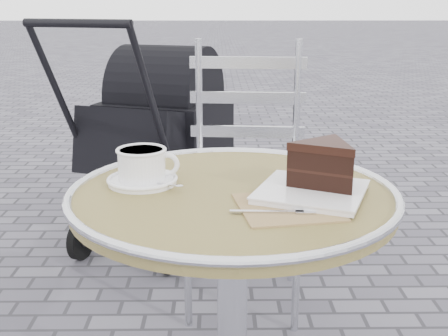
{
  "coord_description": "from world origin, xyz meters",
  "views": [
    {
      "loc": [
        -0.03,
        -1.16,
        1.12
      ],
      "look_at": [
        -0.02,
        0.01,
        0.78
      ],
      "focal_mm": 45.0,
      "sensor_mm": 36.0,
      "label": 1
    }
  ],
  "objects_px": {
    "cappuccino_set": "(143,168)",
    "bistro_chair": "(246,142)",
    "cake_plate_set": "(321,170)",
    "baby_stroller": "(157,142)",
    "cafe_table": "(233,260)"
  },
  "relations": [
    {
      "from": "cappuccino_set",
      "to": "bistro_chair",
      "type": "xyz_separation_m",
      "value": [
        0.28,
        0.86,
        -0.15
      ]
    },
    {
      "from": "cake_plate_set",
      "to": "bistro_chair",
      "type": "bearing_deg",
      "value": 118.65
    },
    {
      "from": "cake_plate_set",
      "to": "baby_stroller",
      "type": "relative_size",
      "value": 0.3
    },
    {
      "from": "cake_plate_set",
      "to": "baby_stroller",
      "type": "bearing_deg",
      "value": 130.69
    },
    {
      "from": "cafe_table",
      "to": "bistro_chair",
      "type": "relative_size",
      "value": 0.74
    },
    {
      "from": "cafe_table",
      "to": "bistro_chair",
      "type": "xyz_separation_m",
      "value": [
        0.08,
        0.92,
        0.05
      ]
    },
    {
      "from": "cafe_table",
      "to": "baby_stroller",
      "type": "xyz_separation_m",
      "value": [
        -0.32,
        1.49,
        -0.09
      ]
    },
    {
      "from": "cafe_table",
      "to": "cappuccino_set",
      "type": "height_order",
      "value": "cappuccino_set"
    },
    {
      "from": "cafe_table",
      "to": "cappuccino_set",
      "type": "distance_m",
      "value": 0.29
    },
    {
      "from": "cake_plate_set",
      "to": "bistro_chair",
      "type": "height_order",
      "value": "bistro_chair"
    },
    {
      "from": "baby_stroller",
      "to": "bistro_chair",
      "type": "bearing_deg",
      "value": -35.54
    },
    {
      "from": "cafe_table",
      "to": "bistro_chair",
      "type": "bearing_deg",
      "value": 85.18
    },
    {
      "from": "cappuccino_set",
      "to": "cake_plate_set",
      "type": "distance_m",
      "value": 0.4
    },
    {
      "from": "bistro_chair",
      "to": "cake_plate_set",
      "type": "bearing_deg",
      "value": -78.2
    },
    {
      "from": "bistro_chair",
      "to": "baby_stroller",
      "type": "xyz_separation_m",
      "value": [
        -0.4,
        0.57,
        -0.14
      ]
    }
  ]
}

